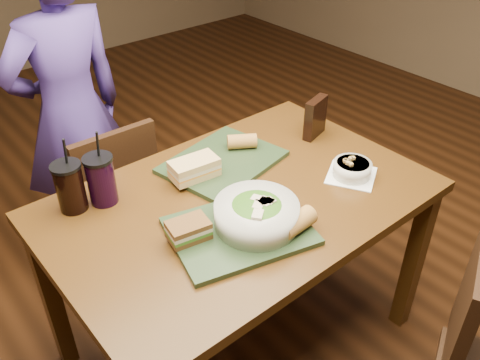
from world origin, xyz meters
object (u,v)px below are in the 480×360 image
object	(u,v)px
salad_bowl	(257,213)
soup_bowl	(352,169)
baguette_near	(297,223)
chair_far	(114,199)
baguette_far	(242,141)
sandwich_far	(194,168)
cup_berry	(101,179)
dining_table	(240,217)
tray_near	(240,231)
diner	(71,115)
tray_far	(223,162)
sandwich_near	(188,230)
cup_cola	(70,187)
chip_bag	(315,118)

from	to	relation	value
salad_bowl	soup_bowl	distance (m)	0.46
salad_bowl	baguette_near	xyz separation A→B (m)	(0.07, -0.10, -0.01)
chair_far	baguette_far	distance (m)	0.65
sandwich_far	cup_berry	bearing A→B (deg)	162.42
chair_far	dining_table	bearing A→B (deg)	-73.96
tray_near	cup_berry	xyz separation A→B (m)	(-0.24, 0.42, 0.08)
tray_near	baguette_far	bearing A→B (deg)	49.02
diner	soup_bowl	size ratio (longest dim) A/B	6.70
soup_bowl	cup_berry	size ratio (longest dim) A/B	0.84
sandwich_far	baguette_near	distance (m)	0.45
baguette_far	cup_berry	size ratio (longest dim) A/B	0.42
dining_table	tray_near	bearing A→B (deg)	-130.31
salad_bowl	baguette_far	xyz separation A→B (m)	(0.26, 0.38, -0.02)
diner	baguette_far	xyz separation A→B (m)	(0.38, -0.70, 0.04)
tray_far	sandwich_near	distance (m)	0.45
chair_far	salad_bowl	size ratio (longest dim) A/B	3.14
salad_bowl	baguette_far	distance (m)	0.47
chair_far	tray_near	distance (m)	0.84
diner	cup_berry	size ratio (longest dim) A/B	5.65
salad_bowl	baguette_far	size ratio (longest dim) A/B	2.36
tray_near	baguette_near	size ratio (longest dim) A/B	3.35
diner	tray_far	xyz separation A→B (m)	(0.27, -0.73, 0.00)
chair_far	cup_cola	size ratio (longest dim) A/B	3.13
baguette_near	chair_far	bearing A→B (deg)	101.81
dining_table	soup_bowl	xyz separation A→B (m)	(0.39, -0.16, 0.12)
tray_near	soup_bowl	world-z (taller)	soup_bowl
sandwich_near	baguette_near	world-z (taller)	baguette_near
dining_table	salad_bowl	distance (m)	0.23
tray_near	sandwich_far	bearing A→B (deg)	79.04
cup_cola	tray_far	bearing A→B (deg)	-10.82
sandwich_near	chip_bag	world-z (taller)	chip_bag
diner	salad_bowl	xyz separation A→B (m)	(0.12, -1.09, 0.06)
baguette_near	sandwich_far	bearing A→B (deg)	98.41
baguette_far	dining_table	bearing A→B (deg)	-131.42
salad_bowl	sandwich_near	xyz separation A→B (m)	(-0.20, 0.08, -0.02)
baguette_far	tray_near	bearing A→B (deg)	-130.98
soup_bowl	diner	bearing A→B (deg)	117.97
cup_cola	chip_bag	xyz separation A→B (m)	(0.97, -0.17, -0.01)
chair_far	soup_bowl	world-z (taller)	chair_far
sandwich_near	chip_bag	size ratio (longest dim) A/B	0.84
diner	soup_bowl	xyz separation A→B (m)	(0.58, -1.09, 0.02)
chair_far	sandwich_far	bearing A→B (deg)	-74.97
soup_bowl	baguette_near	size ratio (longest dim) A/B	1.80
soup_bowl	sandwich_far	xyz separation A→B (m)	(-0.45, 0.34, 0.02)
chair_far	baguette_near	size ratio (longest dim) A/B	6.60
salad_bowl	baguette_near	size ratio (longest dim) A/B	2.10
baguette_far	salad_bowl	bearing A→B (deg)	-124.55
baguette_near	sandwich_near	bearing A→B (deg)	145.65
tray_far	diner	bearing A→B (deg)	110.46
chair_far	diner	bearing A→B (deg)	90.82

